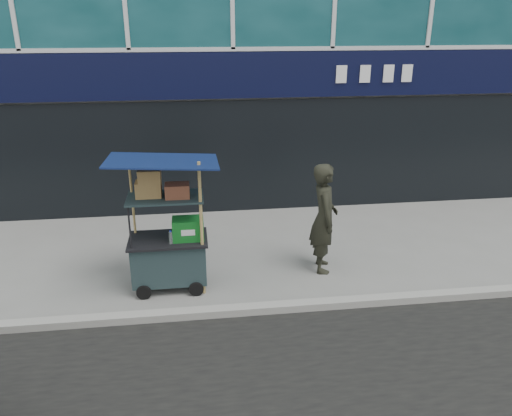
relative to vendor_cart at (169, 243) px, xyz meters
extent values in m
plane|color=slate|center=(1.30, -0.73, -0.75)|extent=(80.00, 80.00, 0.00)
cube|color=gray|center=(1.30, -0.93, -0.69)|extent=(80.00, 0.18, 0.12)
cube|color=black|center=(1.30, 3.13, 2.15)|extent=(15.68, 0.06, 0.90)
cube|color=black|center=(1.30, 3.17, 0.45)|extent=(15.68, 0.04, 2.40)
cube|color=#1A2B2C|center=(-0.02, 0.01, -0.29)|extent=(1.12, 0.66, 0.65)
cylinder|color=black|center=(-0.41, -0.34, -0.64)|extent=(0.22, 0.05, 0.22)
cylinder|color=black|center=(0.38, -0.34, -0.64)|extent=(0.22, 0.05, 0.22)
cube|color=black|center=(-0.02, 0.01, 0.06)|extent=(1.20, 0.73, 0.04)
cylinder|color=black|center=(-0.53, -0.27, 0.39)|extent=(0.03, 0.03, 0.70)
cylinder|color=black|center=(0.50, -0.28, 0.39)|extent=(0.03, 0.03, 0.70)
cylinder|color=black|center=(-0.53, 0.29, 0.39)|extent=(0.03, 0.03, 0.70)
cylinder|color=black|center=(0.50, 0.29, 0.39)|extent=(0.03, 0.03, 0.70)
cube|color=#1A2B2C|center=(-0.02, 0.01, 0.74)|extent=(1.12, 0.66, 0.03)
cylinder|color=olive|center=(0.50, -0.28, 0.30)|extent=(0.05, 0.05, 2.10)
cylinder|color=olive|center=(-0.53, 0.29, 0.25)|extent=(0.04, 0.04, 2.01)
cube|color=#0C1743|center=(-0.02, 0.01, 1.30)|extent=(1.59, 1.12, 0.18)
cube|color=#116B23|center=(0.30, -0.04, 0.24)|extent=(0.47, 0.33, 0.33)
cylinder|color=silver|center=(0.04, -0.18, 0.17)|extent=(0.06, 0.06, 0.19)
cylinder|color=#182EBA|center=(0.04, -0.18, 0.27)|extent=(0.03, 0.03, 0.02)
cube|color=olive|center=(-0.25, 0.05, 0.87)|extent=(0.37, 0.28, 0.23)
cube|color=brown|center=(0.17, -0.04, 0.86)|extent=(0.36, 0.26, 0.21)
cube|color=olive|center=(-0.22, 0.03, 1.08)|extent=(0.33, 0.24, 0.19)
imported|color=black|center=(2.50, 0.28, 0.17)|extent=(0.52, 0.72, 1.84)
camera|label=1|loc=(0.43, -7.05, 3.25)|focal=35.00mm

